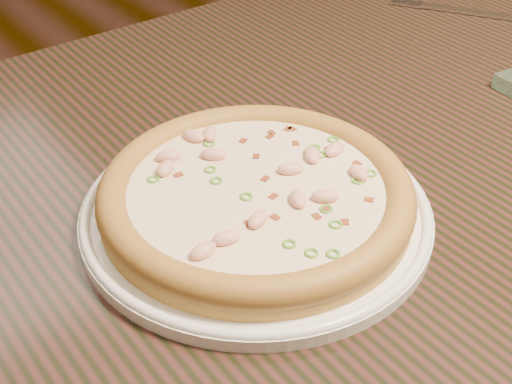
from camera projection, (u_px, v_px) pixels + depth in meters
ground at (89, 369)px, 1.45m from camera, size 9.00×9.00×0.00m
hero_table at (316, 225)px, 0.80m from camera, size 1.20×0.80×0.75m
plate at (256, 211)px, 0.64m from camera, size 0.32×0.32×0.02m
pizza at (256, 194)px, 0.63m from camera, size 0.28×0.28×0.03m
fork at (455, 10)px, 1.03m from camera, size 0.11×0.16×0.00m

